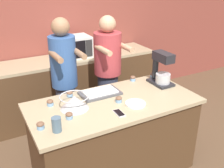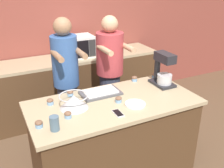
{
  "view_description": "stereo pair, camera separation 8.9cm",
  "coord_description": "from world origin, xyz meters",
  "px_view_note": "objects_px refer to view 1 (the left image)",
  "views": [
    {
      "loc": [
        -1.16,
        -2.09,
        2.13
      ],
      "look_at": [
        0.0,
        0.04,
        1.07
      ],
      "focal_mm": 42.0,
      "sensor_mm": 36.0,
      "label": 1
    },
    {
      "loc": [
        -1.08,
        -2.13,
        2.13
      ],
      "look_at": [
        0.0,
        0.04,
        1.07
      ],
      "focal_mm": 42.0,
      "sensor_mm": 36.0,
      "label": 2
    }
  ],
  "objects_px": {
    "stand_mixer": "(162,70)",
    "cupcake_1": "(70,94)",
    "drinking_glass": "(57,124)",
    "cupcake_4": "(69,115)",
    "cell_phone": "(119,113)",
    "cupcake_5": "(50,103)",
    "person_left": "(65,83)",
    "microwave_oven": "(73,47)",
    "mixing_bowl": "(74,102)",
    "baking_tray": "(100,93)",
    "cupcake_3": "(133,78)",
    "person_right": "(108,76)",
    "cupcake_6": "(40,125)",
    "cupcake_2": "(119,99)",
    "cupcake_0": "(153,75)",
    "small_plate": "(136,104)"
  },
  "relations": [
    {
      "from": "stand_mixer",
      "to": "cupcake_1",
      "type": "bearing_deg",
      "value": 169.69
    },
    {
      "from": "drinking_glass",
      "to": "cupcake_4",
      "type": "xyz_separation_m",
      "value": [
        0.16,
        0.14,
        -0.03
      ]
    },
    {
      "from": "cell_phone",
      "to": "cupcake_5",
      "type": "distance_m",
      "value": 0.7
    },
    {
      "from": "person_left",
      "to": "microwave_oven",
      "type": "height_order",
      "value": "person_left"
    },
    {
      "from": "stand_mixer",
      "to": "cell_phone",
      "type": "xyz_separation_m",
      "value": [
        -0.78,
        -0.37,
        -0.16
      ]
    },
    {
      "from": "mixing_bowl",
      "to": "baking_tray",
      "type": "height_order",
      "value": "mixing_bowl"
    },
    {
      "from": "cupcake_1",
      "to": "cupcake_5",
      "type": "xyz_separation_m",
      "value": [
        -0.24,
        -0.1,
        0.0
      ]
    },
    {
      "from": "cupcake_3",
      "to": "person_right",
      "type": "bearing_deg",
      "value": 116.26
    },
    {
      "from": "cupcake_5",
      "to": "cupcake_6",
      "type": "height_order",
      "value": "same"
    },
    {
      "from": "person_right",
      "to": "cell_phone",
      "type": "distance_m",
      "value": 1.02
    },
    {
      "from": "person_right",
      "to": "cupcake_4",
      "type": "distance_m",
      "value": 1.15
    },
    {
      "from": "cupcake_2",
      "to": "cupcake_6",
      "type": "xyz_separation_m",
      "value": [
        -0.83,
        -0.11,
        0.0
      ]
    },
    {
      "from": "baking_tray",
      "to": "mixing_bowl",
      "type": "bearing_deg",
      "value": -155.34
    },
    {
      "from": "cupcake_3",
      "to": "cupcake_5",
      "type": "relative_size",
      "value": 1.0
    },
    {
      "from": "baking_tray",
      "to": "cupcake_2",
      "type": "height_order",
      "value": "cupcake_2"
    },
    {
      "from": "cupcake_5",
      "to": "person_left",
      "type": "bearing_deg",
      "value": 56.48
    },
    {
      "from": "cupcake_0",
      "to": "cupcake_6",
      "type": "height_order",
      "value": "same"
    },
    {
      "from": "person_right",
      "to": "cupcake_2",
      "type": "bearing_deg",
      "value": -109.61
    },
    {
      "from": "cupcake_0",
      "to": "cupcake_5",
      "type": "relative_size",
      "value": 1.0
    },
    {
      "from": "baking_tray",
      "to": "cupcake_6",
      "type": "bearing_deg",
      "value": -153.85
    },
    {
      "from": "microwave_oven",
      "to": "cell_phone",
      "type": "height_order",
      "value": "microwave_oven"
    },
    {
      "from": "baking_tray",
      "to": "cupcake_3",
      "type": "distance_m",
      "value": 0.54
    },
    {
      "from": "person_left",
      "to": "small_plate",
      "type": "height_order",
      "value": "person_left"
    },
    {
      "from": "person_right",
      "to": "cupcake_2",
      "type": "relative_size",
      "value": 24.44
    },
    {
      "from": "small_plate",
      "to": "cupcake_2",
      "type": "xyz_separation_m",
      "value": [
        -0.12,
        0.13,
        0.02
      ]
    },
    {
      "from": "cupcake_6",
      "to": "person_right",
      "type": "bearing_deg",
      "value": 37.91
    },
    {
      "from": "microwave_oven",
      "to": "cupcake_4",
      "type": "distance_m",
      "value": 1.73
    },
    {
      "from": "drinking_glass",
      "to": "cell_phone",
      "type": "bearing_deg",
      "value": 0.39
    },
    {
      "from": "cupcake_0",
      "to": "cupcake_1",
      "type": "bearing_deg",
      "value": -178.97
    },
    {
      "from": "cupcake_2",
      "to": "cupcake_5",
      "type": "height_order",
      "value": "same"
    },
    {
      "from": "drinking_glass",
      "to": "cupcake_2",
      "type": "bearing_deg",
      "value": 16.21
    },
    {
      "from": "microwave_oven",
      "to": "drinking_glass",
      "type": "height_order",
      "value": "microwave_oven"
    },
    {
      "from": "cell_phone",
      "to": "cupcake_4",
      "type": "height_order",
      "value": "cupcake_4"
    },
    {
      "from": "mixing_bowl",
      "to": "drinking_glass",
      "type": "relative_size",
      "value": 2.21
    },
    {
      "from": "mixing_bowl",
      "to": "cupcake_6",
      "type": "height_order",
      "value": "mixing_bowl"
    },
    {
      "from": "baking_tray",
      "to": "cell_phone",
      "type": "relative_size",
      "value": 2.94
    },
    {
      "from": "microwave_oven",
      "to": "cupcake_1",
      "type": "xyz_separation_m",
      "value": [
        -0.49,
        -1.16,
        -0.16
      ]
    },
    {
      "from": "cupcake_0",
      "to": "cupcake_1",
      "type": "relative_size",
      "value": 1.0
    },
    {
      "from": "cupcake_5",
      "to": "cupcake_0",
      "type": "bearing_deg",
      "value": 5.07
    },
    {
      "from": "person_left",
      "to": "cupcake_2",
      "type": "bearing_deg",
      "value": -66.86
    },
    {
      "from": "person_right",
      "to": "cupcake_0",
      "type": "distance_m",
      "value": 0.58
    },
    {
      "from": "drinking_glass",
      "to": "cupcake_3",
      "type": "bearing_deg",
      "value": 28.15
    },
    {
      "from": "cupcake_2",
      "to": "cupcake_6",
      "type": "relative_size",
      "value": 1.0
    },
    {
      "from": "cell_phone",
      "to": "cupcake_0",
      "type": "bearing_deg",
      "value": 35.38
    },
    {
      "from": "cupcake_0",
      "to": "cupcake_6",
      "type": "bearing_deg",
      "value": -162.38
    },
    {
      "from": "cell_phone",
      "to": "cupcake_5",
      "type": "xyz_separation_m",
      "value": [
        -0.52,
        0.47,
        0.03
      ]
    },
    {
      "from": "mixing_bowl",
      "to": "cupcake_6",
      "type": "relative_size",
      "value": 4.28
    },
    {
      "from": "person_left",
      "to": "drinking_glass",
      "type": "bearing_deg",
      "value": -112.71
    },
    {
      "from": "cupcake_2",
      "to": "cupcake_4",
      "type": "height_order",
      "value": "same"
    },
    {
      "from": "cupcake_4",
      "to": "cupcake_5",
      "type": "height_order",
      "value": "same"
    }
  ]
}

